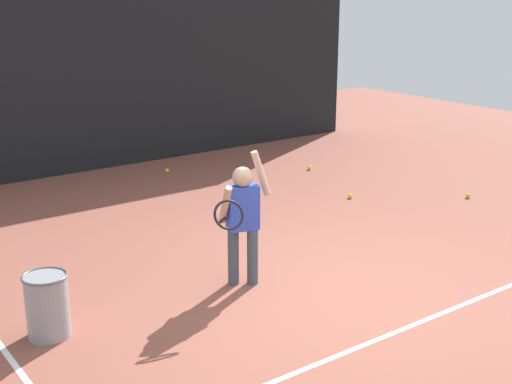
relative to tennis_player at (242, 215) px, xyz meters
The scene contains 11 objects.
ground_plane 1.23m from the tennis_player, 50.31° to the right, with size 20.00×20.00×0.00m, color brown.
court_line_baseline 1.86m from the tennis_player, 68.15° to the right, with size 9.00×0.05×0.00m, color white.
back_fence_windscreen 5.21m from the tennis_player, 82.83° to the left, with size 10.33×0.08×3.55m, color black.
fence_post_2 5.73m from the tennis_player, 65.74° to the left, with size 0.09×0.09×3.70m, color slate.
fence_post_3 7.71m from the tennis_player, 42.20° to the left, with size 0.09×0.09×3.70m, color slate.
tennis_player is the anchor object (origin of this frame).
ball_hopper 1.98m from the tennis_player, behind, with size 0.38×0.38×0.56m.
tennis_ball_0 4.49m from the tennis_player, 70.85° to the left, with size 0.07×0.07×0.07m, color #CCE033.
tennis_ball_1 4.30m from the tennis_player, ahead, with size 0.07×0.07×0.07m, color #CCE033.
tennis_ball_4 4.59m from the tennis_player, 41.41° to the left, with size 0.07×0.07×0.07m, color #CCE033.
tennis_ball_5 3.30m from the tennis_player, 27.33° to the left, with size 0.07×0.07×0.07m, color #CCE033.
Camera 1 is at (-4.25, -4.44, 2.88)m, focal length 48.52 mm.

